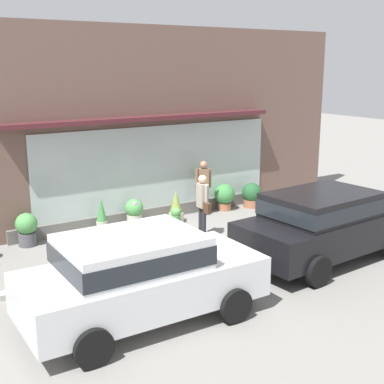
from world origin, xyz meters
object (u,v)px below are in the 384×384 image
Objects in this scene: parked_car_black at (325,221)px; potted_plant_window_left at (225,196)px; fire_hydrant at (176,226)px; potted_plant_near_hydrant at (134,212)px; potted_plant_window_right at (252,195)px; potted_plant_doorstep at (102,217)px; pedestrian_passerby at (203,184)px; potted_plant_window_center at (176,208)px; pedestrian_with_handbag at (203,202)px; parked_car_silver at (138,273)px; potted_plant_corner_tall at (27,228)px.

parked_car_black is 4.80m from potted_plant_window_left.
fire_hydrant is 0.21× the size of parked_car_black.
parked_car_black reaches higher than potted_plant_near_hydrant.
potted_plant_window_right is 5.08m from potted_plant_doorstep.
pedestrian_passerby is 2.12× the size of potted_plant_window_right.
potted_plant_window_right is at bearing -11.01° from potted_plant_window_left.
potted_plant_doorstep reaches higher than fire_hydrant.
parked_car_black reaches higher than potted_plant_window_center.
pedestrian_with_handbag is 1.75× the size of potted_plant_doorstep.
potted_plant_near_hydrant is (-2.57, 4.62, -0.48)m from parked_car_black.
potted_plant_doorstep is (-3.26, 0.05, -0.51)m from pedestrian_passerby.
potted_plant_doorstep reaches higher than potted_plant_window_right.
potted_plant_window_center is at bearing -176.31° from potted_plant_window_right.
parked_car_silver is 5.24× the size of potted_plant_near_hydrant.
potted_plant_window_left is 0.85× the size of potted_plant_doorstep.
pedestrian_with_handbag is 1.80× the size of potted_plant_window_center.
fire_hydrant reaches higher than potted_plant_window_left.
potted_plant_corner_tall is 4.16m from potted_plant_window_center.
potted_plant_corner_tall is at bearing 178.06° from potted_plant_near_hydrant.
potted_plant_window_left is (3.19, 0.12, 0.01)m from potted_plant_near_hydrant.
fire_hydrant is 3.50m from potted_plant_window_left.
potted_plant_corner_tall is at bearing 19.96° from pedestrian_passerby.
potted_plant_corner_tall is at bearing 96.46° from parked_car_silver.
potted_plant_near_hydrant is at bearing -177.85° from potted_plant_window_left.
potted_plant_window_right is 2.93m from potted_plant_window_center.
pedestrian_with_handbag is 2.06× the size of potted_plant_near_hydrant.
potted_plant_doorstep is at bearing 123.80° from fire_hydrant.
fire_hydrant is 1.82m from potted_plant_near_hydrant.
potted_plant_corner_tall is (-5.24, 0.11, -0.52)m from pedestrian_passerby.
parked_car_black is 4.84m from potted_plant_window_right.
pedestrian_passerby reaches higher than potted_plant_near_hydrant.
parked_car_silver is (-3.50, -3.19, -0.07)m from pedestrian_with_handbag.
fire_hydrant is 0.22× the size of parked_car_silver.
potted_plant_window_center is (1.20, -0.25, 0.00)m from potted_plant_near_hydrant.
potted_plant_window_left is at bearing 33.28° from fire_hydrant.
pedestrian_with_handbag is 0.39× the size of parked_car_silver.
pedestrian_passerby is at bearing 150.41° from pedestrian_with_handbag.
potted_plant_window_center reaches higher than potted_plant_window_right.
fire_hydrant is 0.57× the size of pedestrian_with_handbag.
potted_plant_window_left reaches higher than potted_plant_window_right.
parked_car_silver reaches higher than fire_hydrant.
potted_plant_corner_tall is at bearing -179.81° from potted_plant_window_left.
parked_car_black is at bearing 32.75° from pedestrian_with_handbag.
potted_plant_window_left is at bearing 168.99° from potted_plant_window_right.
potted_plant_window_right is at bearing 124.59° from pedestrian_with_handbag.
pedestrian_with_handbag is at bearing -59.04° from potted_plant_near_hydrant.
potted_plant_near_hydrant is at bearing 64.75° from parked_car_silver.
parked_car_silver is at bearing -130.09° from fire_hydrant.
pedestrian_passerby is 3.30m from potted_plant_doorstep.
parked_car_black is 4.76× the size of potted_plant_doorstep.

